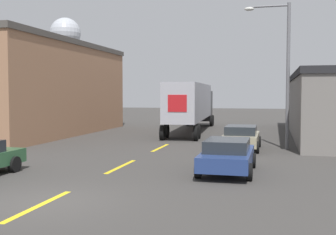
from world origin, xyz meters
TOP-DOWN VIEW (x-y plane):
  - ground_plane at (0.00, 0.00)m, footprint 160.00×160.00m
  - road_centerline at (0.00, 6.24)m, footprint 0.20×16.75m
  - warehouse_left at (-12.22, 18.60)m, footprint 8.99×18.35m
  - semi_truck at (-0.20, 23.74)m, footprint 3.53×15.82m
  - parked_car_right_near at (4.68, 5.93)m, footprint 2.12×4.48m
  - parked_car_right_mid at (4.68, 13.20)m, footprint 2.12×4.48m
  - water_tower at (-23.56, 46.12)m, footprint 4.50×4.50m
  - street_lamp at (6.93, 13.96)m, footprint 2.59×0.32m

SIDE VIEW (x-z plane):
  - ground_plane at x=0.00m, z-range 0.00..0.00m
  - road_centerline at x=0.00m, z-range 0.00..0.01m
  - parked_car_right_near at x=4.68m, z-range 0.05..1.42m
  - parked_car_right_mid at x=4.68m, z-range 0.05..1.42m
  - semi_truck at x=-0.20m, z-range 0.43..4.39m
  - warehouse_left at x=-12.22m, z-range 0.01..7.23m
  - street_lamp at x=6.93m, z-range 0.65..8.97m
  - water_tower at x=-23.56m, z-range 4.68..19.03m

